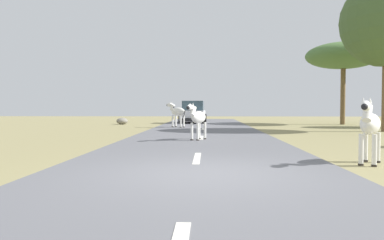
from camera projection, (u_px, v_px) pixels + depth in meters
The scene contains 9 objects.
ground_plane at pixel (206, 176), 6.91m from camera, with size 90.00×90.00×0.00m, color #8E8456.
road at pixel (194, 174), 6.92m from camera, with size 6.00×64.00×0.05m, color slate.
lane_markings at pixel (192, 184), 5.92m from camera, with size 0.16×56.00×0.01m.
zebra_0 at pixel (198, 118), 13.86m from camera, with size 0.83×1.40×1.41m.
zebra_1 at pixel (177, 112), 22.78m from camera, with size 1.39×1.27×1.58m.
zebra_2 at pixel (370, 125), 8.19m from camera, with size 1.01×1.44×1.49m.
car_0 at pixel (193, 113), 29.34m from camera, with size 2.12×4.39×1.74m.
tree_0 at pixel (343, 56), 27.22m from camera, with size 5.50×5.50×6.08m.
rock_0 at pixel (122, 121), 27.63m from camera, with size 0.86×0.81×0.49m, color gray.
Camera 1 is at (0.03, -6.88, 1.29)m, focal length 34.34 mm.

